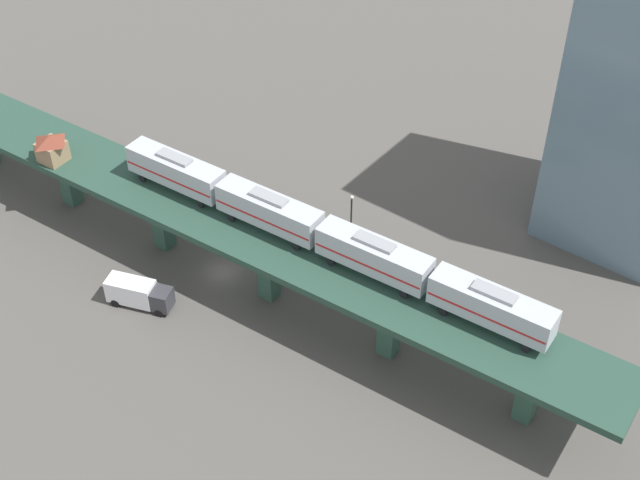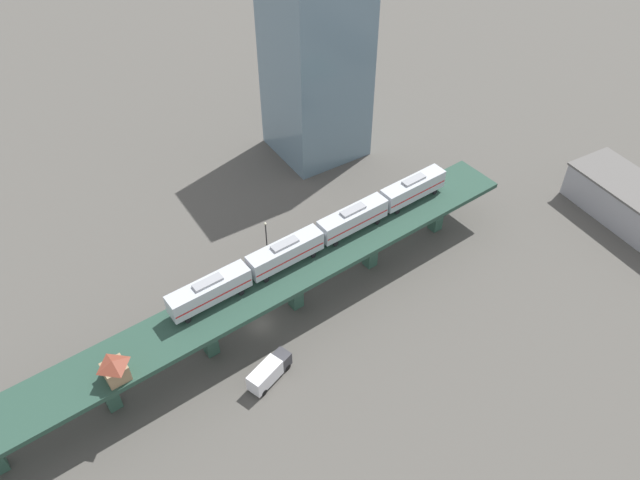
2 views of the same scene
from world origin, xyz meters
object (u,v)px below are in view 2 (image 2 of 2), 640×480
object	(u,v)px
delivery_truck	(269,371)
street_lamp	(266,236)
street_car_green	(339,230)
office_tower	(316,67)
signal_hut	(115,369)
street_car_blue	(286,251)
street_car_red	(201,288)
subway_train	(320,235)

from	to	relation	value
delivery_truck	street_lamp	bearing A→B (deg)	151.59
street_car_green	office_tower	world-z (taller)	office_tower
signal_hut	street_car_green	xyz separation A→B (m)	(-14.53, 43.23, -9.06)
street_car_blue	street_lamp	world-z (taller)	street_lamp
street_car_blue	office_tower	distance (m)	36.45
signal_hut	office_tower	distance (m)	67.09
delivery_truck	office_tower	world-z (taller)	office_tower
street_car_blue	street_car_red	xyz separation A→B (m)	(-0.07, -15.61, 0.00)
subway_train	street_car_red	bearing A→B (deg)	-117.12
office_tower	subway_train	bearing A→B (deg)	-31.43
delivery_truck	street_car_blue	bearing A→B (deg)	144.27
subway_train	office_tower	distance (m)	39.06
street_car_green	street_car_red	bearing A→B (deg)	-90.70
street_car_green	delivery_truck	size ratio (longest dim) A/B	0.61
street_car_blue	office_tower	bearing A→B (deg)	138.59
street_lamp	office_tower	bearing A→B (deg)	132.85
signal_hut	street_car_red	bearing A→B (deg)	130.91
delivery_truck	office_tower	xyz separation A→B (m)	(-44.27, 35.77, 16.24)
signal_hut	street_car_green	world-z (taller)	signal_hut
subway_train	signal_hut	xyz separation A→B (m)	(6.19, -34.03, -0.74)
subway_train	street_car_red	distance (m)	21.37
subway_train	street_car_red	xyz separation A→B (m)	(-8.66, -16.90, -9.80)
subway_train	street_car_blue	xyz separation A→B (m)	(-8.59, -1.29, -9.80)
street_car_red	signal_hut	bearing A→B (deg)	-49.09
street_lamp	office_tower	distance (m)	35.24
street_car_green	street_lamp	distance (m)	13.51
signal_hut	subway_train	bearing A→B (deg)	100.31
signal_hut	office_tower	bearing A→B (deg)	125.77
delivery_truck	street_lamp	distance (m)	25.40
street_car_green	street_car_blue	world-z (taller)	same
street_car_blue	street_car_red	distance (m)	15.61
street_car_red	street_car_green	bearing A→B (deg)	89.30
signal_hut	street_car_blue	size ratio (longest dim) A/B	0.73
office_tower	street_car_green	bearing A→B (deg)	-23.91
signal_hut	street_car_green	size ratio (longest dim) A/B	0.75
signal_hut	street_lamp	bearing A→B (deg)	119.17
street_car_blue	street_lamp	distance (m)	4.53
street_car_blue	delivery_truck	distance (m)	24.78
street_car_green	office_tower	bearing A→B (deg)	156.09
signal_hut	street_car_green	distance (m)	46.49
subway_train	street_car_red	world-z (taller)	subway_train
street_car_green	signal_hut	bearing A→B (deg)	-71.43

